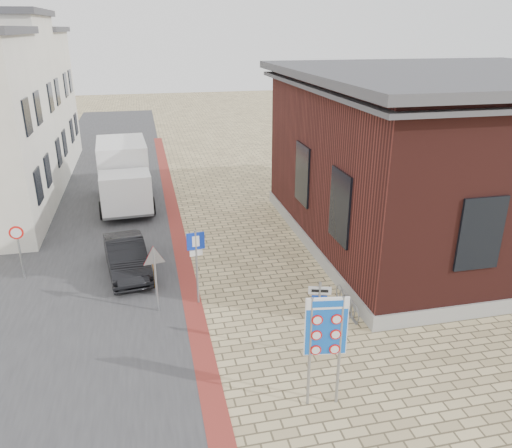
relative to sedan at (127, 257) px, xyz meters
name	(u,v)px	position (x,y,z in m)	size (l,w,h in m)	color
ground	(284,366)	(4.03, -6.42, -0.62)	(120.00, 120.00, 0.00)	tan
road_strip	(101,200)	(-1.47, 8.58, -0.61)	(7.00, 60.00, 0.02)	#38383A
curb_strip	(177,231)	(2.03, 3.58, -0.61)	(0.60, 40.00, 0.02)	maroon
brick_building	(455,155)	(13.03, 0.58, 2.86)	(13.00, 13.00, 6.80)	gray
townhouse_far	(10,98)	(-6.96, 17.58, 3.54)	(7.40, 6.40, 8.30)	white
bike_rack	(347,304)	(6.68, -4.22, -0.36)	(0.08, 1.80, 0.60)	slate
sedan	(127,257)	(0.00, 0.00, 0.00)	(1.32, 3.79, 1.25)	black
box_truck	(124,174)	(-0.15, 7.74, 0.94)	(2.71, 5.89, 3.02)	slate
border_sign	(326,329)	(4.53, -7.92, 1.41)	(0.96, 0.19, 2.83)	gray
essen_sign	(319,308)	(5.03, -6.12, 0.81)	(0.58, 0.21, 2.20)	gray
parking_sign	(196,254)	(2.23, -2.70, 1.09)	(0.55, 0.10, 2.52)	gray
yield_sign	(154,264)	(0.95, -2.92, 1.02)	(0.77, 0.20, 2.17)	gray
speed_sign	(19,245)	(-3.54, 0.29, 0.69)	(0.47, 0.07, 2.00)	gray
bollard	(155,274)	(0.94, -1.42, -0.07)	(0.10, 0.10, 1.12)	orange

